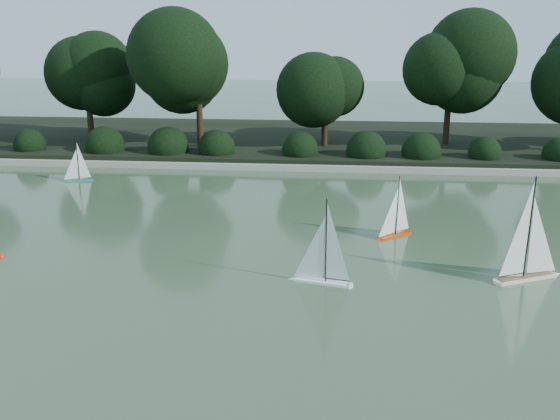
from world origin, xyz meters
name	(u,v)px	position (x,y,z in m)	size (l,w,h in m)	color
ground	(242,299)	(0.00, 0.00, 0.00)	(80.00, 80.00, 0.00)	#31472A
pond_coping	(288,167)	(0.00, 9.00, 0.09)	(40.00, 0.35, 0.18)	gray
far_bank	(297,141)	(0.00, 13.00, 0.15)	(40.00, 8.00, 0.30)	black
tree_line	(333,72)	(1.23, 11.44, 2.64)	(26.31, 3.93, 4.39)	black
shrub_hedge	(290,149)	(0.00, 9.90, 0.45)	(29.10, 1.10, 1.10)	black
sailboat_white_a	(318,269)	(1.14, 0.75, 0.24)	(1.13, 0.43, 1.55)	white
sailboat_white_b	(532,262)	(4.69, 1.25, 0.29)	(1.33, 0.76, 1.90)	silver
sailboat_orange	(392,227)	(2.55, 3.22, 0.21)	(0.84, 0.70, 1.33)	#D33C02
sailboat_teal	(75,174)	(-5.67, 7.17, 0.18)	(0.85, 0.37, 1.17)	#14857B
race_buoy	(1,257)	(-4.68, 1.40, 0.00)	(0.13, 0.13, 0.13)	red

